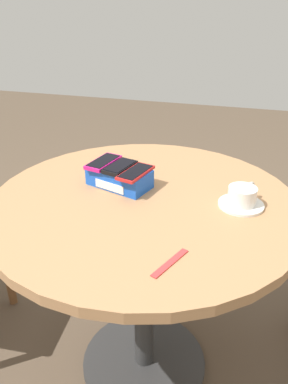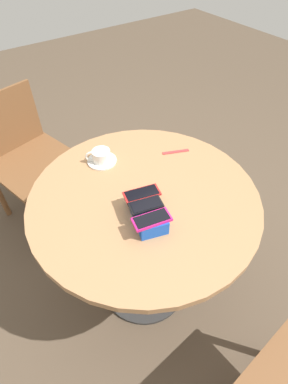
{
  "view_description": "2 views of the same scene",
  "coord_description": "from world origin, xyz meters",
  "px_view_note": "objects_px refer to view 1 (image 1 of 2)",
  "views": [
    {
      "loc": [
        0.27,
        -0.95,
        1.27
      ],
      "look_at": [
        0.0,
        0.0,
        0.75
      ],
      "focal_mm": 35.0,
      "sensor_mm": 36.0,
      "label": 1
    },
    {
      "loc": [
        -0.68,
        0.48,
        1.6
      ],
      "look_at": [
        0.0,
        0.0,
        0.75
      ],
      "focal_mm": 28.0,
      "sensor_mm": 36.0,
      "label": 2
    }
  ],
  "objects_px": {
    "phone_red": "(136,172)",
    "phone_magenta": "(103,162)",
    "coffee_cup": "(243,195)",
    "lanyard_strap": "(170,263)",
    "phone_black": "(120,167)",
    "phone_box": "(119,177)",
    "saucer": "(241,205)",
    "round_table": "(144,237)"
  },
  "relations": [
    {
      "from": "phone_box",
      "to": "phone_red",
      "type": "distance_m",
      "value": 0.07
    },
    {
      "from": "round_table",
      "to": "phone_red",
      "type": "bearing_deg",
      "value": 135.8
    },
    {
      "from": "phone_magenta",
      "to": "lanyard_strap",
      "type": "distance_m",
      "value": 0.48
    },
    {
      "from": "saucer",
      "to": "coffee_cup",
      "type": "xyz_separation_m",
      "value": [
        0.0,
        0.0,
        0.03
      ]
    },
    {
      "from": "coffee_cup",
      "to": "lanyard_strap",
      "type": "xyz_separation_m",
      "value": [
        -0.14,
        -0.32,
        -0.03
      ]
    },
    {
      "from": "phone_black",
      "to": "phone_red",
      "type": "distance_m",
      "value": 0.06
    },
    {
      "from": "phone_box",
      "to": "saucer",
      "type": "distance_m",
      "value": 0.38
    },
    {
      "from": "phone_black",
      "to": "saucer",
      "type": "relative_size",
      "value": 1.0
    },
    {
      "from": "coffee_cup",
      "to": "phone_magenta",
      "type": "bearing_deg",
      "value": 174.1
    },
    {
      "from": "phone_box",
      "to": "saucer",
      "type": "xyz_separation_m",
      "value": [
        0.38,
        -0.02,
        -0.03
      ]
    },
    {
      "from": "round_table",
      "to": "phone_red",
      "type": "relative_size",
      "value": 6.34
    },
    {
      "from": "phone_box",
      "to": "phone_black",
      "type": "distance_m",
      "value": 0.04
    },
    {
      "from": "phone_box",
      "to": "phone_magenta",
      "type": "bearing_deg",
      "value": 158.97
    },
    {
      "from": "round_table",
      "to": "phone_box",
      "type": "relative_size",
      "value": 4.28
    },
    {
      "from": "round_table",
      "to": "phone_black",
      "type": "height_order",
      "value": "phone_black"
    },
    {
      "from": "phone_box",
      "to": "coffee_cup",
      "type": "bearing_deg",
      "value": -3.33
    },
    {
      "from": "phone_magenta",
      "to": "coffee_cup",
      "type": "distance_m",
      "value": 0.45
    },
    {
      "from": "phone_red",
      "to": "phone_box",
      "type": "bearing_deg",
      "value": 161.41
    },
    {
      "from": "coffee_cup",
      "to": "phone_black",
      "type": "bearing_deg",
      "value": 176.31
    },
    {
      "from": "phone_red",
      "to": "coffee_cup",
      "type": "distance_m",
      "value": 0.32
    },
    {
      "from": "round_table",
      "to": "lanyard_strap",
      "type": "bearing_deg",
      "value": -63.12
    },
    {
      "from": "phone_red",
      "to": "phone_magenta",
      "type": "bearing_deg",
      "value": 160.18
    },
    {
      "from": "round_table",
      "to": "phone_red",
      "type": "xyz_separation_m",
      "value": [
        -0.04,
        0.04,
        0.21
      ]
    },
    {
      "from": "round_table",
      "to": "saucer",
      "type": "xyz_separation_m",
      "value": [
        0.28,
        0.03,
        0.15
      ]
    },
    {
      "from": "coffee_cup",
      "to": "lanyard_strap",
      "type": "bearing_deg",
      "value": -113.89
    },
    {
      "from": "saucer",
      "to": "phone_magenta",
      "type": "bearing_deg",
      "value": 173.74
    },
    {
      "from": "saucer",
      "to": "lanyard_strap",
      "type": "distance_m",
      "value": 0.34
    },
    {
      "from": "phone_red",
      "to": "coffee_cup",
      "type": "bearing_deg",
      "value": -0.32
    },
    {
      "from": "round_table",
      "to": "lanyard_strap",
      "type": "relative_size",
      "value": 7.37
    },
    {
      "from": "phone_black",
      "to": "saucer",
      "type": "xyz_separation_m",
      "value": [
        0.38,
        -0.03,
        -0.06
      ]
    },
    {
      "from": "phone_magenta",
      "to": "phone_black",
      "type": "bearing_deg",
      "value": -18.4
    },
    {
      "from": "phone_box",
      "to": "saucer",
      "type": "height_order",
      "value": "phone_box"
    },
    {
      "from": "saucer",
      "to": "lanyard_strap",
      "type": "bearing_deg",
      "value": -113.87
    },
    {
      "from": "lanyard_strap",
      "to": "phone_red",
      "type": "bearing_deg",
      "value": 119.49
    },
    {
      "from": "phone_magenta",
      "to": "coffee_cup",
      "type": "bearing_deg",
      "value": -5.9
    },
    {
      "from": "round_table",
      "to": "phone_black",
      "type": "relative_size",
      "value": 7.1
    },
    {
      "from": "phone_box",
      "to": "round_table",
      "type": "bearing_deg",
      "value": -29.96
    },
    {
      "from": "phone_box",
      "to": "saucer",
      "type": "bearing_deg",
      "value": -3.75
    },
    {
      "from": "round_table",
      "to": "lanyard_strap",
      "type": "height_order",
      "value": "lanyard_strap"
    },
    {
      "from": "phone_black",
      "to": "phone_red",
      "type": "xyz_separation_m",
      "value": [
        0.06,
        -0.02,
        -0.0
      ]
    },
    {
      "from": "saucer",
      "to": "coffee_cup",
      "type": "bearing_deg",
      "value": 63.87
    },
    {
      "from": "phone_magenta",
      "to": "phone_red",
      "type": "xyz_separation_m",
      "value": [
        0.12,
        -0.04,
        -0.0
      ]
    }
  ]
}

